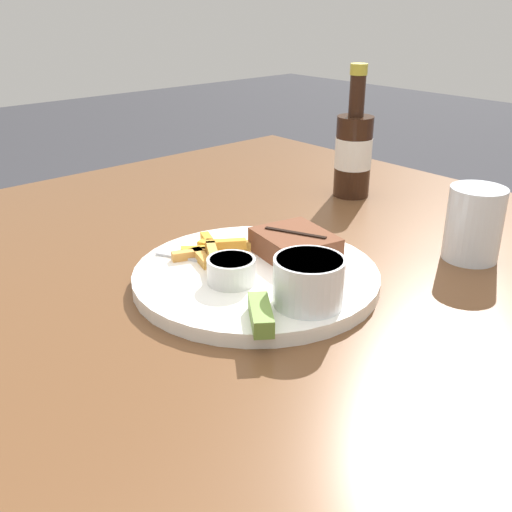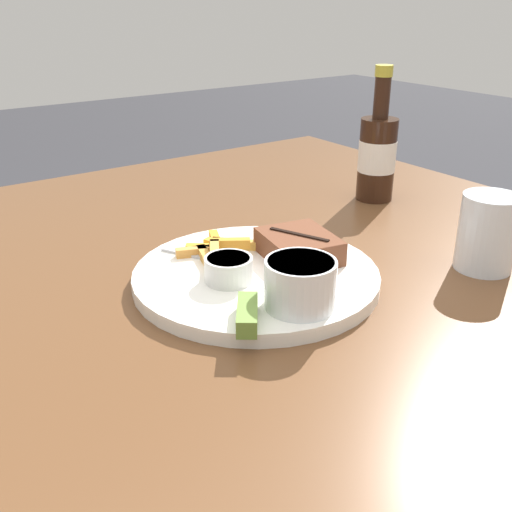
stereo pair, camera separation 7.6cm
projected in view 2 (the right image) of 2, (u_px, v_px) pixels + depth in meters
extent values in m
cube|color=brown|center=(256.00, 296.00, 0.78)|extent=(1.25, 1.22, 0.04)
cylinder|color=brown|center=(301.00, 287.00, 1.65)|extent=(0.06, 0.06, 0.72)
cylinder|color=white|center=(256.00, 278.00, 0.77)|extent=(0.32, 0.32, 0.01)
cylinder|color=white|center=(256.00, 272.00, 0.77)|extent=(0.32, 0.32, 0.00)
cube|color=brown|center=(298.00, 246.00, 0.80)|extent=(0.12, 0.11, 0.03)
cube|color=black|center=(298.00, 234.00, 0.79)|extent=(0.08, 0.04, 0.00)
cube|color=gold|center=(203.00, 251.00, 0.81)|extent=(0.04, 0.07, 0.01)
cube|color=gold|center=(205.00, 256.00, 0.80)|extent=(0.05, 0.03, 0.01)
cube|color=gold|center=(215.00, 255.00, 0.77)|extent=(0.07, 0.05, 0.01)
cube|color=gold|center=(237.00, 244.00, 0.83)|extent=(0.06, 0.06, 0.01)
cube|color=gold|center=(220.00, 246.00, 0.83)|extent=(0.05, 0.03, 0.01)
cube|color=orange|center=(227.00, 244.00, 0.81)|extent=(0.04, 0.05, 0.01)
cube|color=gold|center=(212.00, 249.00, 0.82)|extent=(0.05, 0.06, 0.01)
cube|color=orange|center=(218.00, 242.00, 0.84)|extent=(0.07, 0.04, 0.01)
cylinder|color=white|center=(300.00, 284.00, 0.67)|extent=(0.08, 0.08, 0.06)
cylinder|color=beige|center=(301.00, 266.00, 0.66)|extent=(0.08, 0.08, 0.01)
cylinder|color=silver|center=(229.00, 269.00, 0.74)|extent=(0.06, 0.06, 0.03)
cylinder|color=#C67A4C|center=(228.00, 260.00, 0.73)|extent=(0.05, 0.05, 0.01)
cube|color=olive|center=(247.00, 314.00, 0.64)|extent=(0.07, 0.06, 0.02)
cube|color=#B7B7BC|center=(194.00, 255.00, 0.81)|extent=(0.09, 0.06, 0.00)
cube|color=#B7B7BC|center=(236.00, 266.00, 0.78)|extent=(0.03, 0.02, 0.00)
cube|color=#B7B7BC|center=(238.00, 265.00, 0.78)|extent=(0.03, 0.02, 0.00)
cube|color=#B7B7BC|center=(239.00, 264.00, 0.78)|extent=(0.03, 0.02, 0.00)
cylinder|color=black|center=(377.00, 160.00, 1.06)|extent=(0.07, 0.07, 0.15)
cylinder|color=silver|center=(377.00, 156.00, 1.06)|extent=(0.07, 0.07, 0.06)
cylinder|color=black|center=(382.00, 98.00, 1.02)|extent=(0.03, 0.03, 0.07)
cylinder|color=gold|center=(384.00, 71.00, 1.00)|extent=(0.03, 0.03, 0.02)
cylinder|color=silver|center=(487.00, 233.00, 0.80)|extent=(0.08, 0.08, 0.10)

